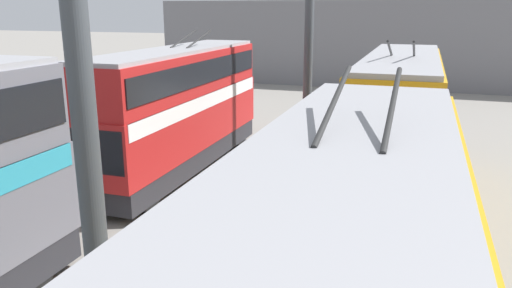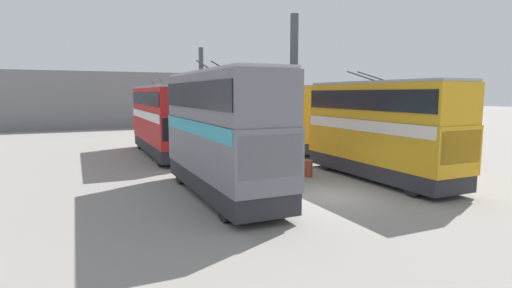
{
  "view_description": "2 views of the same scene",
  "coord_description": "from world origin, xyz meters",
  "px_view_note": "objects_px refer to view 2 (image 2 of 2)",
  "views": [
    {
      "loc": [
        -3.0,
        -4.93,
        6.45
      ],
      "look_at": [
        11.39,
        -0.12,
        2.32
      ],
      "focal_mm": 35.0,
      "sensor_mm": 36.0,
      "label": 1
    },
    {
      "loc": [
        -14.03,
        9.9,
        4.45
      ],
      "look_at": [
        6.03,
        0.83,
        1.64
      ],
      "focal_mm": 28.0,
      "sensor_mm": 36.0,
      "label": 2
    }
  ],
  "objects_px": {
    "person_by_right_row": "(257,170)",
    "bus_right_mid": "(162,116)",
    "bus_left_near": "(380,124)",
    "person_aisle_midway": "(209,136)",
    "bus_right_near": "(222,126)",
    "bus_left_far": "(272,114)",
    "oil_drum": "(307,169)"
  },
  "relations": [
    {
      "from": "oil_drum",
      "to": "bus_left_near",
      "type": "bearing_deg",
      "value": -125.6
    },
    {
      "from": "person_by_right_row",
      "to": "bus_right_mid",
      "type": "bearing_deg",
      "value": 64.17
    },
    {
      "from": "person_aisle_midway",
      "to": "bus_left_near",
      "type": "bearing_deg",
      "value": 81.13
    },
    {
      "from": "bus_right_mid",
      "to": "oil_drum",
      "type": "bearing_deg",
      "value": -152.4
    },
    {
      "from": "bus_right_near",
      "to": "bus_right_mid",
      "type": "relative_size",
      "value": 0.83
    },
    {
      "from": "bus_right_near",
      "to": "oil_drum",
      "type": "distance_m",
      "value": 6.47
    },
    {
      "from": "bus_right_mid",
      "to": "bus_left_far",
      "type": "bearing_deg",
      "value": -93.1
    },
    {
      "from": "bus_left_far",
      "to": "person_aisle_midway",
      "type": "relative_size",
      "value": 5.88
    },
    {
      "from": "person_aisle_midway",
      "to": "oil_drum",
      "type": "height_order",
      "value": "person_aisle_midway"
    },
    {
      "from": "bus_right_near",
      "to": "person_by_right_row",
      "type": "distance_m",
      "value": 3.22
    },
    {
      "from": "oil_drum",
      "to": "bus_right_near",
      "type": "bearing_deg",
      "value": 110.2
    },
    {
      "from": "bus_left_near",
      "to": "person_by_right_row",
      "type": "height_order",
      "value": "bus_left_near"
    },
    {
      "from": "bus_left_near",
      "to": "person_by_right_row",
      "type": "xyz_separation_m",
      "value": [
        1.09,
        6.44,
        -2.04
      ]
    },
    {
      "from": "bus_left_far",
      "to": "bus_right_near",
      "type": "relative_size",
      "value": 1.12
    },
    {
      "from": "bus_right_mid",
      "to": "person_aisle_midway",
      "type": "relative_size",
      "value": 6.34
    },
    {
      "from": "bus_left_far",
      "to": "person_by_right_row",
      "type": "distance_m",
      "value": 13.07
    },
    {
      "from": "bus_left_near",
      "to": "bus_right_near",
      "type": "height_order",
      "value": "bus_right_near"
    },
    {
      "from": "person_aisle_midway",
      "to": "bus_left_far",
      "type": "bearing_deg",
      "value": 121.93
    },
    {
      "from": "bus_left_near",
      "to": "bus_left_far",
      "type": "height_order",
      "value": "bus_left_near"
    },
    {
      "from": "bus_left_near",
      "to": "person_by_right_row",
      "type": "bearing_deg",
      "value": 80.36
    },
    {
      "from": "bus_right_near",
      "to": "bus_left_far",
      "type": "bearing_deg",
      "value": -35.0
    },
    {
      "from": "person_aisle_midway",
      "to": "oil_drum",
      "type": "xyz_separation_m",
      "value": [
        -12.99,
        -1.36,
        -0.54
      ]
    },
    {
      "from": "bus_right_mid",
      "to": "oil_drum",
      "type": "height_order",
      "value": "bus_right_mid"
    },
    {
      "from": "person_aisle_midway",
      "to": "person_by_right_row",
      "type": "distance_m",
      "value": 14.2
    },
    {
      "from": "bus_right_mid",
      "to": "oil_drum",
      "type": "relative_size",
      "value": 13.38
    },
    {
      "from": "person_aisle_midway",
      "to": "bus_right_mid",
      "type": "bearing_deg",
      "value": 4.69
    },
    {
      "from": "bus_left_far",
      "to": "bus_right_mid",
      "type": "distance_m",
      "value": 8.55
    },
    {
      "from": "oil_drum",
      "to": "person_aisle_midway",
      "type": "bearing_deg",
      "value": 5.96
    },
    {
      "from": "bus_left_far",
      "to": "oil_drum",
      "type": "height_order",
      "value": "bus_left_far"
    },
    {
      "from": "bus_left_far",
      "to": "oil_drum",
      "type": "relative_size",
      "value": 12.42
    },
    {
      "from": "bus_left_far",
      "to": "bus_right_near",
      "type": "xyz_separation_m",
      "value": [
        -12.19,
        8.54,
        0.22
      ]
    },
    {
      "from": "person_aisle_midway",
      "to": "bus_right_near",
      "type": "bearing_deg",
      "value": 49.53
    }
  ]
}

